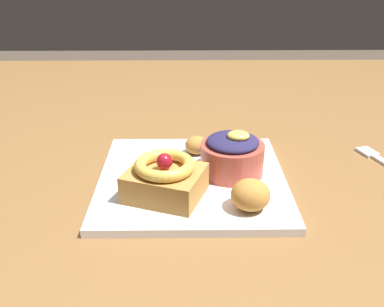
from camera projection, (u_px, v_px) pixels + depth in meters
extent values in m
cube|color=brown|center=(212.00, 136.00, 0.89)|extent=(1.48, 1.09, 0.04)
cylinder|color=brown|center=(4.00, 184.00, 1.45)|extent=(0.07, 0.07, 0.69)
cube|color=white|center=(192.00, 179.00, 0.67)|extent=(0.28, 0.28, 0.01)
cube|color=#B77F3D|center=(165.00, 183.00, 0.61)|extent=(0.12, 0.11, 0.04)
torus|color=#E5BC4C|center=(165.00, 165.00, 0.60)|extent=(0.11, 0.11, 0.02)
sphere|color=maroon|center=(164.00, 161.00, 0.59)|extent=(0.02, 0.02, 0.02)
cylinder|color=#B24C3D|center=(232.00, 159.00, 0.67)|extent=(0.10, 0.10, 0.05)
ellipsoid|color=#28234C|center=(233.00, 142.00, 0.66)|extent=(0.08, 0.08, 0.02)
ellipsoid|color=#E5CC56|center=(238.00, 136.00, 0.65)|extent=(0.03, 0.03, 0.01)
ellipsoid|color=#BC7F38|center=(250.00, 195.00, 0.58)|extent=(0.05, 0.05, 0.04)
ellipsoid|color=#BC7F38|center=(196.00, 145.00, 0.73)|extent=(0.04, 0.03, 0.03)
cube|color=silver|center=(367.00, 152.00, 0.77)|extent=(0.03, 0.04, 0.00)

